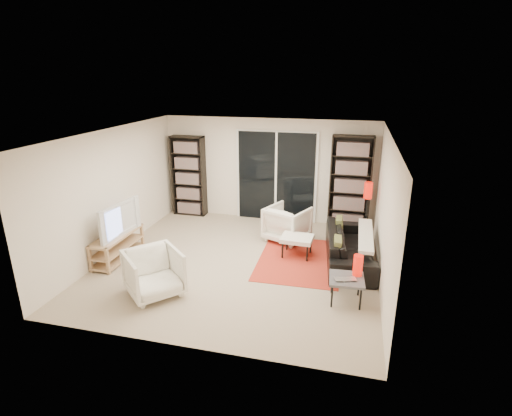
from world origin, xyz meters
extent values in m
plane|color=tan|center=(0.00, 0.00, 0.00)|extent=(5.00, 5.00, 0.00)
cube|color=white|center=(0.00, 2.50, 1.20)|extent=(5.00, 0.02, 2.40)
cube|color=white|center=(0.00, -2.50, 1.20)|extent=(5.00, 0.02, 2.40)
cube|color=white|center=(-2.50, 0.00, 1.20)|extent=(0.02, 5.00, 2.40)
cube|color=white|center=(2.50, 0.00, 1.20)|extent=(0.02, 5.00, 2.40)
cube|color=white|center=(0.00, 0.00, 2.40)|extent=(5.00, 5.00, 0.02)
cube|color=white|center=(0.20, 2.47, 1.05)|extent=(1.92, 0.06, 2.16)
cube|color=black|center=(0.20, 2.44, 1.05)|extent=(1.80, 0.02, 2.10)
cube|color=white|center=(0.20, 2.42, 1.05)|extent=(0.05, 0.02, 2.10)
cube|color=black|center=(-1.95, 2.34, 0.97)|extent=(0.80, 0.30, 1.95)
cube|color=#AF5237|center=(-1.95, 2.32, 0.97)|extent=(0.70, 0.22, 1.85)
cube|color=black|center=(1.90, 2.34, 1.05)|extent=(0.90, 0.30, 2.10)
cube|color=#AF5237|center=(1.90, 2.32, 1.05)|extent=(0.80, 0.22, 2.00)
cube|color=tan|center=(-2.27, -0.40, 0.48)|extent=(0.41, 1.27, 0.04)
cube|color=tan|center=(-2.27, -0.40, 0.25)|extent=(0.41, 1.27, 0.03)
cube|color=tan|center=(-2.27, -0.40, 0.06)|extent=(0.41, 1.27, 0.04)
cube|color=tan|center=(-2.45, -0.99, 0.25)|extent=(0.05, 0.05, 0.50)
cube|color=tan|center=(-2.45, 0.20, 0.25)|extent=(0.05, 0.05, 0.50)
cube|color=tan|center=(-2.10, -0.99, 0.25)|extent=(0.05, 0.05, 0.50)
cube|color=tan|center=(-2.10, 0.20, 0.25)|extent=(0.05, 0.05, 0.50)
imported|color=black|center=(-2.25, -0.40, 0.81)|extent=(0.27, 1.10, 0.63)
cube|color=red|center=(1.08, 0.39, 0.01)|extent=(1.56, 2.08, 0.01)
imported|color=black|center=(1.98, 0.55, 0.30)|extent=(1.01, 2.14, 0.60)
imported|color=white|center=(0.68, 1.28, 0.37)|extent=(1.04, 1.05, 0.74)
imported|color=white|center=(-0.99, -1.40, 0.37)|extent=(1.14, 1.14, 0.74)
cube|color=white|center=(1.00, 0.55, 0.36)|extent=(0.62, 0.52, 0.08)
cylinder|color=black|center=(0.75, 0.37, 0.16)|extent=(0.04, 0.04, 0.32)
cylinder|color=black|center=(0.77, 0.76, 0.16)|extent=(0.04, 0.04, 0.32)
cylinder|color=black|center=(1.22, 0.35, 0.16)|extent=(0.04, 0.04, 0.32)
cylinder|color=black|center=(1.24, 0.74, 0.16)|extent=(0.04, 0.04, 0.32)
cube|color=#4E4E54|center=(1.97, -0.88, 0.38)|extent=(0.55, 0.55, 0.04)
cylinder|color=black|center=(1.78, -1.10, 0.19)|extent=(0.03, 0.03, 0.38)
cylinder|color=black|center=(1.75, -0.68, 0.19)|extent=(0.03, 0.03, 0.38)
cylinder|color=black|center=(2.19, -1.07, 0.19)|extent=(0.03, 0.03, 0.38)
cylinder|color=black|center=(2.17, -0.66, 0.19)|extent=(0.03, 0.03, 0.38)
imported|color=silver|center=(1.96, -0.99, 0.41)|extent=(0.37, 0.30, 0.03)
cylinder|color=red|center=(2.12, -0.73, 0.57)|extent=(0.15, 0.15, 0.33)
cylinder|color=black|center=(2.27, 1.70, 0.01)|extent=(0.19, 0.19, 0.03)
cylinder|color=black|center=(2.27, 1.70, 0.47)|extent=(0.03, 0.03, 0.94)
cylinder|color=red|center=(2.27, 1.70, 1.08)|extent=(0.17, 0.17, 0.34)
camera|label=1|loc=(1.93, -6.47, 3.37)|focal=28.00mm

